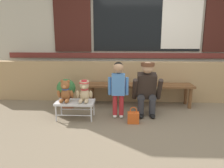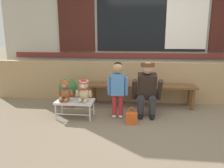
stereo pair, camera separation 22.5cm
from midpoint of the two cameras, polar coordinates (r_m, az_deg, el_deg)
The scene contains 11 objects.
ground_plane at distance 3.33m, azimuth 10.13°, elevation -11.43°, with size 60.00×60.00×0.00m, color #756651.
brick_low_wall at distance 4.56m, azimuth 8.15°, elevation 0.70°, with size 6.85×0.25×0.85m, color tan.
shop_facade at distance 5.00m, azimuth 8.12°, elevation 16.66°, with size 6.98×0.26×3.43m.
wooden_bench_long at distance 4.20m, azimuth 5.99°, elevation -0.95°, with size 2.10×0.40×0.44m.
small_display_bench at distance 3.60m, azimuth -11.76°, elevation -5.17°, with size 0.64×0.36×0.30m.
teddy_bear_plain at distance 3.59m, azimuth -14.36°, elevation -2.06°, with size 0.28×0.26×0.36m.
teddy_bear_with_hat at distance 3.51m, azimuth -9.37°, elevation -2.02°, with size 0.28×0.27×0.36m.
child_standing at distance 3.49m, azimuth -0.11°, elevation 0.09°, with size 0.35×0.18×0.96m.
adult_crouching at distance 3.68m, azimuth 7.85°, elevation -1.17°, with size 0.50×0.49×0.95m.
handbag_on_ground at distance 3.39m, azimuth 3.91°, elevation -9.10°, with size 0.18×0.11×0.27m.
potted_plant at distance 4.18m, azimuth -13.87°, elevation -2.04°, with size 0.36×0.36×0.57m.
Camera 1 is at (-0.53, -3.04, 1.33)m, focal length 33.51 mm.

